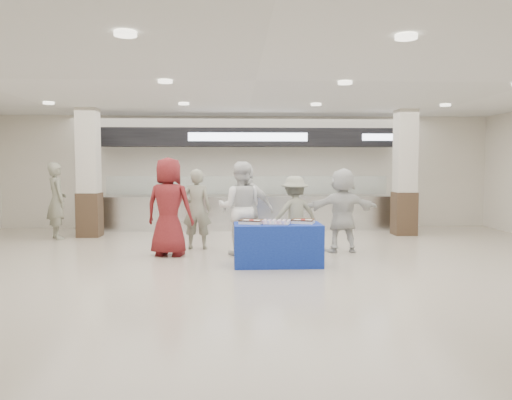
{
  "coord_description": "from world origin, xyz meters",
  "views": [
    {
      "loc": [
        -0.35,
        -8.41,
        1.79
      ],
      "look_at": [
        0.07,
        1.6,
        1.09
      ],
      "focal_mm": 35.0,
      "sensor_mm": 36.0,
      "label": 1
    }
  ],
  "objects_px": {
    "soldier_bg": "(57,201)",
    "sheet_cake_right": "(303,221)",
    "civilian_maroon": "(169,207)",
    "chef_tall": "(240,208)",
    "chef_short": "(248,210)",
    "sheet_cake_left": "(251,221)",
    "soldier_a": "(197,209)",
    "display_table": "(278,245)",
    "civilian_white": "(342,210)",
    "soldier_b": "(295,214)",
    "cupcake_tray": "(276,222)"
  },
  "relations": [
    {
      "from": "soldier_b",
      "to": "chef_short",
      "type": "bearing_deg",
      "value": -8.53
    },
    {
      "from": "sheet_cake_right",
      "to": "chef_short",
      "type": "bearing_deg",
      "value": 129.1
    },
    {
      "from": "civilian_white",
      "to": "soldier_bg",
      "type": "distance_m",
      "value": 6.86
    },
    {
      "from": "display_table",
      "to": "soldier_b",
      "type": "bearing_deg",
      "value": 70.16
    },
    {
      "from": "chef_short",
      "to": "soldier_bg",
      "type": "bearing_deg",
      "value": -8.82
    },
    {
      "from": "display_table",
      "to": "sheet_cake_left",
      "type": "xyz_separation_m",
      "value": [
        -0.47,
        0.01,
        0.42
      ]
    },
    {
      "from": "soldier_b",
      "to": "soldier_bg",
      "type": "height_order",
      "value": "soldier_bg"
    },
    {
      "from": "chef_short",
      "to": "civilian_white",
      "type": "height_order",
      "value": "chef_short"
    },
    {
      "from": "cupcake_tray",
      "to": "civilian_maroon",
      "type": "xyz_separation_m",
      "value": [
        -2.03,
        1.08,
        0.19
      ]
    },
    {
      "from": "civilian_maroon",
      "to": "chef_tall",
      "type": "bearing_deg",
      "value": -161.44
    },
    {
      "from": "cupcake_tray",
      "to": "civilian_white",
      "type": "xyz_separation_m",
      "value": [
        1.47,
        1.37,
        0.08
      ]
    },
    {
      "from": "cupcake_tray",
      "to": "chef_tall",
      "type": "distance_m",
      "value": 1.34
    },
    {
      "from": "display_table",
      "to": "chef_short",
      "type": "bearing_deg",
      "value": 111.31
    },
    {
      "from": "soldier_a",
      "to": "civilian_white",
      "type": "distance_m",
      "value": 3.06
    },
    {
      "from": "soldier_a",
      "to": "display_table",
      "type": "bearing_deg",
      "value": 135.99
    },
    {
      "from": "sheet_cake_right",
      "to": "cupcake_tray",
      "type": "bearing_deg",
      "value": -168.52
    },
    {
      "from": "display_table",
      "to": "soldier_b",
      "type": "relative_size",
      "value": 0.99
    },
    {
      "from": "soldier_a",
      "to": "chef_short",
      "type": "bearing_deg",
      "value": 156.46
    },
    {
      "from": "chef_short",
      "to": "sheet_cake_right",
      "type": "bearing_deg",
      "value": 145.88
    },
    {
      "from": "sheet_cake_left",
      "to": "chef_short",
      "type": "xyz_separation_m",
      "value": [
        -0.03,
        1.22,
        0.1
      ]
    },
    {
      "from": "display_table",
      "to": "sheet_cake_right",
      "type": "xyz_separation_m",
      "value": [
        0.46,
        0.05,
        0.42
      ]
    },
    {
      "from": "sheet_cake_right",
      "to": "cupcake_tray",
      "type": "height_order",
      "value": "sheet_cake_right"
    },
    {
      "from": "soldier_a",
      "to": "civilian_white",
      "type": "height_order",
      "value": "civilian_white"
    },
    {
      "from": "sheet_cake_right",
      "to": "chef_short",
      "type": "xyz_separation_m",
      "value": [
        -0.96,
        1.18,
        0.1
      ]
    },
    {
      "from": "sheet_cake_left",
      "to": "soldier_bg",
      "type": "xyz_separation_m",
      "value": [
        -4.61,
        3.41,
        0.14
      ]
    },
    {
      "from": "civilian_maroon",
      "to": "civilian_white",
      "type": "relative_size",
      "value": 1.12
    },
    {
      "from": "sheet_cake_left",
      "to": "civilian_maroon",
      "type": "distance_m",
      "value": 1.9
    },
    {
      "from": "soldier_a",
      "to": "civilian_white",
      "type": "bearing_deg",
      "value": 175.75
    },
    {
      "from": "sheet_cake_right",
      "to": "civilian_maroon",
      "type": "bearing_deg",
      "value": 158.7
    },
    {
      "from": "sheet_cake_left",
      "to": "chef_short",
      "type": "bearing_deg",
      "value": 91.57
    },
    {
      "from": "sheet_cake_right",
      "to": "soldier_a",
      "type": "xyz_separation_m",
      "value": [
        -2.04,
        1.77,
        0.06
      ]
    },
    {
      "from": "chef_short",
      "to": "soldier_bg",
      "type": "relative_size",
      "value": 0.95
    },
    {
      "from": "soldier_a",
      "to": "sheet_cake_right",
      "type": "bearing_deg",
      "value": 144.15
    },
    {
      "from": "cupcake_tray",
      "to": "soldier_a",
      "type": "distance_m",
      "value": 2.43
    },
    {
      "from": "soldier_a",
      "to": "soldier_b",
      "type": "distance_m",
      "value": 2.1
    },
    {
      "from": "display_table",
      "to": "cupcake_tray",
      "type": "height_order",
      "value": "cupcake_tray"
    },
    {
      "from": "display_table",
      "to": "civilian_white",
      "type": "xyz_separation_m",
      "value": [
        1.45,
        1.32,
        0.49
      ]
    },
    {
      "from": "civilian_maroon",
      "to": "cupcake_tray",
      "type": "bearing_deg",
      "value": 166.65
    },
    {
      "from": "chef_short",
      "to": "sheet_cake_left",
      "type": "bearing_deg",
      "value": 108.34
    },
    {
      "from": "civilian_maroon",
      "to": "chef_tall",
      "type": "xyz_separation_m",
      "value": [
        1.41,
        0.1,
        -0.04
      ]
    },
    {
      "from": "civilian_maroon",
      "to": "chef_tall",
      "type": "distance_m",
      "value": 1.41
    },
    {
      "from": "sheet_cake_right",
      "to": "civilian_white",
      "type": "relative_size",
      "value": 0.27
    },
    {
      "from": "civilian_white",
      "to": "cupcake_tray",
      "type": "bearing_deg",
      "value": 36.21
    },
    {
      "from": "sheet_cake_left",
      "to": "chef_tall",
      "type": "height_order",
      "value": "chef_tall"
    },
    {
      "from": "sheet_cake_right",
      "to": "soldier_bg",
      "type": "relative_size",
      "value": 0.25
    },
    {
      "from": "cupcake_tray",
      "to": "chef_tall",
      "type": "height_order",
      "value": "chef_tall"
    },
    {
      "from": "soldier_bg",
      "to": "sheet_cake_right",
      "type": "bearing_deg",
      "value": -155.82
    },
    {
      "from": "civilian_maroon",
      "to": "soldier_a",
      "type": "distance_m",
      "value": 0.93
    },
    {
      "from": "sheet_cake_left",
      "to": "chef_tall",
      "type": "bearing_deg",
      "value": 99.36
    },
    {
      "from": "chef_tall",
      "to": "chef_short",
      "type": "height_order",
      "value": "chef_tall"
    }
  ]
}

